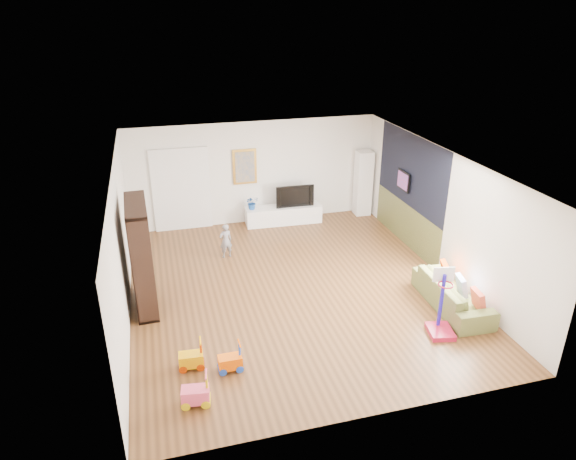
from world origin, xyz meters
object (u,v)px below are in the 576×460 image
object	(u,v)px
bookshelf	(141,256)
basketball_hoop	(444,304)
media_console	(283,215)
sofa	(453,294)

from	to	relation	value
bookshelf	basketball_hoop	world-z (taller)	bookshelf
media_console	basketball_hoop	size ratio (longest dim) A/B	1.62
bookshelf	sofa	bearing A→B (deg)	-17.84
media_console	bookshelf	distance (m)	4.92
media_console	sofa	size ratio (longest dim) A/B	1.03
media_console	basketball_hoop	world-z (taller)	basketball_hoop
basketball_hoop	media_console	bearing A→B (deg)	116.12
sofa	basketball_hoop	world-z (taller)	basketball_hoop
media_console	sofa	world-z (taller)	sofa
sofa	basketball_hoop	size ratio (longest dim) A/B	1.58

